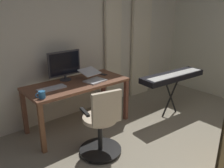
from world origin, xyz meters
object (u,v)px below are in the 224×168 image
computer_monitor (64,64)px  laptop (93,77)px  computer_keyboard (52,88)px  mug_tea (42,95)px  cell_phone_by_monitor (103,74)px  piano_keyboard (173,77)px  desk (77,88)px  office_chair (102,125)px

computer_monitor → laptop: size_ratio=1.35×
computer_monitor → computer_keyboard: bearing=35.1°
computer_monitor → computer_keyboard: size_ratio=1.33×
computer_monitor → computer_keyboard: computer_monitor is taller
computer_keyboard → mug_tea: mug_tea is taller
cell_phone_by_monitor → piano_keyboard: bearing=137.2°
desk → mug_tea: 0.72m
office_chair → cell_phone_by_monitor: 1.22m
desk → cell_phone_by_monitor: cell_phone_by_monitor is taller
office_chair → mug_tea: bearing=140.9°
desk → laptop: bearing=161.5°
computer_keyboard → office_chair: bearing=106.9°
office_chair → cell_phone_by_monitor: office_chair is taller
office_chair → mug_tea: 0.86m
computer_keyboard → laptop: 0.67m
computer_keyboard → cell_phone_by_monitor: bearing=-174.4°
laptop → piano_keyboard: (-1.22, 0.61, -0.09)m
computer_keyboard → laptop: laptop is taller
computer_monitor → cell_phone_by_monitor: 0.70m
laptop → cell_phone_by_monitor: size_ratio=2.76×
computer_monitor → piano_keyboard: bearing=148.8°
desk → computer_monitor: size_ratio=2.90×
office_chair → mug_tea: size_ratio=7.17×
piano_keyboard → office_chair: bearing=9.6°
computer_keyboard → piano_keyboard: piano_keyboard is taller
desk → laptop: size_ratio=3.93×
computer_keyboard → computer_monitor: bearing=-144.9°
cell_phone_by_monitor → mug_tea: (1.23, 0.32, 0.04)m
piano_keyboard → computer_monitor: bearing=-27.1°
office_chair → piano_keyboard: size_ratio=0.74×
piano_keyboard → computer_keyboard: bearing=-15.5°
mug_tea → piano_keyboard: bearing=168.1°
laptop → piano_keyboard: 1.36m
desk → piano_keyboard: size_ratio=1.23×
piano_keyboard → laptop: bearing=-22.4°
desk → computer_keyboard: bearing=2.4°
office_chair → piano_keyboard: 1.66m
cell_phone_by_monitor → mug_tea: size_ratio=1.11×
office_chair → laptop: size_ratio=2.35×
computer_monitor → piano_keyboard: computer_monitor is taller
desk → laptop: laptop is taller
office_chair → mug_tea: (0.49, -0.61, 0.35)m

